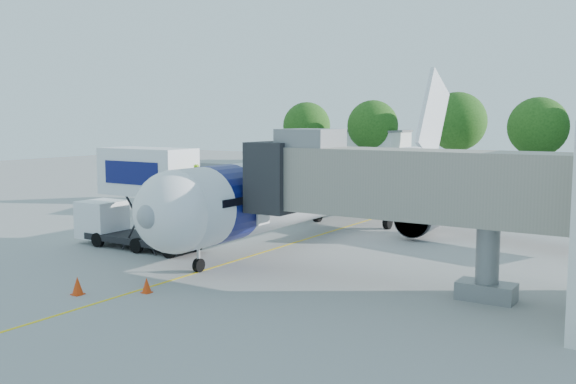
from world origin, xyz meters
The scene contains 14 objects.
ground centered at (0.00, 0.00, 0.00)m, with size 160.00×160.00×0.00m, color #9B9B98.
guidance_line centered at (0.00, 0.00, 0.01)m, with size 0.15×70.00×0.01m, color yellow.
taxiway_strip centered at (0.00, 42.00, 0.00)m, with size 120.00×10.00×0.01m, color #59595B.
aircraft centered at (0.00, 4.12, 2.95)m, with size 34.17×37.73×11.35m.
jet_bridge centered at (7.99, -7.00, 4.34)m, with size 13.90×3.20×6.60m.
catering_hiloader centered at (-6.27, -7.00, 2.76)m, with size 8.52×2.44×5.50m.
ground_tug centered at (4.37, -15.50, 0.67)m, with size 3.51×2.45×1.27m.
safety_cone_a centered at (-1.59, -15.09, 0.36)m, with size 0.47×0.47×0.75m.
safety_cone_b centered at (0.56, -13.39, 0.31)m, with size 0.40×0.40×0.64m.
outbuilding_left centered at (-28.00, 60.00, 2.66)m, with size 18.40×8.40×5.30m.
tree_a centered at (-34.33, 57.42, 5.90)m, with size 7.62×7.62×9.72m.
tree_b centered at (-22.74, 57.62, 5.99)m, with size 7.74×7.74×9.87m.
tree_c centered at (-10.54, 60.10, 6.62)m, with size 8.56×8.56×10.91m.
tree_d centered at (1.44, 56.28, 5.99)m, with size 7.74×7.74×9.86m.
Camera 1 is at (19.12, -31.73, 7.05)m, focal length 40.00 mm.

